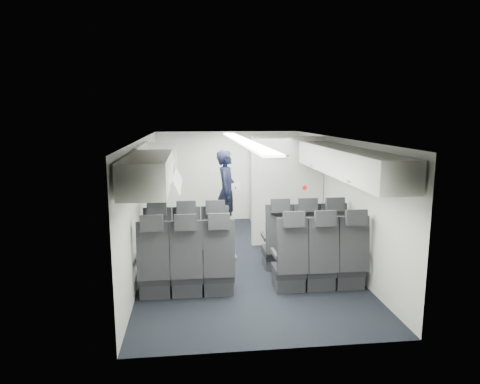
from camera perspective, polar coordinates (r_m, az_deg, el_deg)
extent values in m
cube|color=black|center=(7.73, 0.34, -8.98)|extent=(3.40, 6.00, 0.01)
cube|color=white|center=(7.31, 0.36, 7.17)|extent=(3.40, 6.00, 0.01)
cube|color=silver|center=(10.39, -1.64, 2.14)|extent=(3.40, 0.01, 2.15)
cube|color=silver|center=(4.58, 4.93, -8.50)|extent=(3.40, 0.01, 2.15)
cube|color=silver|center=(7.44, -12.76, -1.38)|extent=(0.01, 6.00, 2.15)
cube|color=silver|center=(7.83, 12.79, -0.80)|extent=(0.01, 6.00, 2.15)
cube|color=white|center=(7.31, 0.36, 6.86)|extent=(0.25, 5.52, 0.03)
cube|color=black|center=(7.19, -10.64, -8.36)|extent=(0.44, 0.46, 0.12)
cube|color=#2D2D33|center=(7.24, -10.60, -9.56)|extent=(0.42, 0.42, 0.22)
cube|color=black|center=(6.85, -10.89, -5.38)|extent=(0.44, 0.20, 0.80)
cube|color=black|center=(6.70, -11.04, -2.20)|extent=(0.30, 0.12, 0.23)
cube|color=#2D2D33|center=(7.10, -12.51, -6.31)|extent=(0.05, 0.40, 0.06)
cube|color=#2D2D33|center=(7.06, -8.94, -6.27)|extent=(0.05, 0.40, 0.06)
cube|color=black|center=(7.17, -7.01, -8.31)|extent=(0.44, 0.46, 0.12)
cube|color=#2D2D33|center=(7.22, -6.99, -9.52)|extent=(0.42, 0.42, 0.22)
cube|color=black|center=(6.83, -7.11, -5.32)|extent=(0.44, 0.20, 0.80)
cube|color=black|center=(6.68, -7.19, -2.13)|extent=(0.30, 0.12, 0.23)
cube|color=#2D2D33|center=(7.06, -8.86, -6.27)|extent=(0.05, 0.40, 0.06)
cube|color=#2D2D33|center=(7.06, -5.27, -6.20)|extent=(0.05, 0.40, 0.06)
cube|color=black|center=(7.18, -3.38, -8.23)|extent=(0.44, 0.46, 0.12)
cube|color=#2D2D33|center=(7.23, -3.37, -9.43)|extent=(0.42, 0.42, 0.22)
cube|color=black|center=(6.84, -3.32, -5.23)|extent=(0.44, 0.20, 0.80)
cube|color=black|center=(6.69, -3.33, -2.05)|extent=(0.30, 0.12, 0.23)
cube|color=#2D2D33|center=(7.06, -5.19, -6.20)|extent=(0.05, 0.40, 0.06)
cube|color=#2D2D33|center=(7.08, -1.60, -6.10)|extent=(0.05, 0.40, 0.06)
cube|color=black|center=(7.30, 4.87, -7.92)|extent=(0.44, 0.46, 0.12)
cube|color=#2D2D33|center=(7.36, 4.85, -9.10)|extent=(0.42, 0.42, 0.22)
cube|color=black|center=(6.97, 5.28, -4.96)|extent=(0.44, 0.20, 0.80)
cube|color=black|center=(6.83, 5.42, -1.83)|extent=(0.30, 0.12, 0.23)
cube|color=#2D2D33|center=(7.15, 3.21, -5.94)|extent=(0.05, 0.40, 0.06)
cube|color=#2D2D33|center=(7.24, 6.66, -5.80)|extent=(0.05, 0.40, 0.06)
cube|color=black|center=(7.40, 8.31, -7.74)|extent=(0.44, 0.46, 0.12)
cube|color=#2D2D33|center=(7.46, 8.28, -8.91)|extent=(0.42, 0.42, 0.22)
cube|color=black|center=(7.07, 8.86, -4.81)|extent=(0.44, 0.20, 0.80)
cube|color=black|center=(6.93, 9.06, -1.72)|extent=(0.30, 0.12, 0.23)
cube|color=#2D2D33|center=(7.24, 6.74, -5.79)|extent=(0.05, 0.40, 0.06)
cube|color=#2D2D33|center=(7.35, 10.10, -5.64)|extent=(0.05, 0.40, 0.06)
cube|color=black|center=(7.53, 11.66, -7.54)|extent=(0.44, 0.46, 0.12)
cube|color=#2D2D33|center=(7.58, 11.61, -8.69)|extent=(0.42, 0.42, 0.22)
cube|color=black|center=(7.20, 12.33, -4.65)|extent=(0.44, 0.20, 0.80)
cube|color=black|center=(7.07, 12.58, -1.62)|extent=(0.30, 0.12, 0.23)
cube|color=#2D2D33|center=(7.36, 10.17, -5.63)|extent=(0.05, 0.40, 0.06)
cube|color=#2D2D33|center=(7.49, 13.41, -5.46)|extent=(0.05, 0.40, 0.06)
cube|color=black|center=(6.34, -11.20, -10.95)|extent=(0.44, 0.46, 0.12)
cube|color=#2D2D33|center=(6.40, -11.15, -12.29)|extent=(0.42, 0.42, 0.22)
cube|color=black|center=(5.99, -11.52, -7.69)|extent=(0.44, 0.20, 0.80)
cube|color=black|center=(5.83, -11.70, -4.10)|extent=(0.30, 0.12, 0.23)
cube|color=#2D2D33|center=(6.24, -13.35, -8.66)|extent=(0.05, 0.40, 0.06)
cube|color=#2D2D33|center=(6.21, -9.27, -8.63)|extent=(0.05, 0.40, 0.06)
cube|color=black|center=(6.32, -7.06, -10.91)|extent=(0.44, 0.46, 0.12)
cube|color=#2D2D33|center=(6.38, -7.03, -12.25)|extent=(0.42, 0.42, 0.22)
cube|color=black|center=(5.97, -7.17, -7.64)|extent=(0.44, 0.20, 0.80)
cube|color=black|center=(5.81, -7.26, -4.03)|extent=(0.30, 0.12, 0.23)
cube|color=#2D2D33|center=(6.21, -9.17, -8.62)|extent=(0.05, 0.40, 0.06)
cube|color=#2D2D33|center=(6.20, -5.06, -8.55)|extent=(0.05, 0.40, 0.06)
cube|color=black|center=(6.33, -2.91, -10.80)|extent=(0.44, 0.46, 0.12)
cube|color=#2D2D33|center=(6.39, -2.90, -12.14)|extent=(0.42, 0.42, 0.22)
cube|color=black|center=(5.98, -2.81, -7.53)|extent=(0.44, 0.20, 0.80)
cube|color=black|center=(5.82, -2.82, -3.93)|extent=(0.30, 0.12, 0.23)
cube|color=#2D2D33|center=(6.20, -4.97, -8.55)|extent=(0.05, 0.40, 0.06)
cube|color=#2D2D33|center=(6.23, -0.87, -8.43)|extent=(0.05, 0.40, 0.06)
cube|color=black|center=(6.48, 6.46, -10.37)|extent=(0.44, 0.46, 0.12)
cube|color=#2D2D33|center=(6.53, 6.44, -11.68)|extent=(0.42, 0.42, 0.22)
cube|color=black|center=(6.13, 7.01, -7.14)|extent=(0.44, 0.20, 0.80)
cube|color=black|center=(5.97, 7.21, -3.62)|extent=(0.30, 0.12, 0.23)
cube|color=#2D2D33|center=(6.31, 4.61, -8.20)|extent=(0.05, 0.40, 0.06)
cube|color=#2D2D33|center=(6.41, 8.51, -7.99)|extent=(0.05, 0.40, 0.06)
cube|color=black|center=(6.59, 10.34, -10.11)|extent=(0.44, 0.46, 0.12)
cube|color=#2D2D33|center=(6.64, 10.30, -11.40)|extent=(0.42, 0.42, 0.22)
cube|color=black|center=(6.25, 11.06, -6.92)|extent=(0.44, 0.20, 0.80)
cube|color=black|center=(6.09, 11.33, -3.46)|extent=(0.30, 0.12, 0.23)
cube|color=#2D2D33|center=(6.41, 8.60, -7.99)|extent=(0.05, 0.40, 0.06)
cube|color=#2D2D33|center=(6.54, 12.36, -7.75)|extent=(0.05, 0.40, 0.06)
cube|color=black|center=(6.73, 14.07, -9.82)|extent=(0.44, 0.46, 0.12)
cube|color=#2D2D33|center=(6.78, 14.01, -11.09)|extent=(0.42, 0.42, 0.22)
cube|color=black|center=(6.39, 14.93, -6.68)|extent=(0.44, 0.20, 0.80)
cube|color=black|center=(6.25, 15.27, -3.29)|extent=(0.30, 0.12, 0.23)
cube|color=#2D2D33|center=(6.54, 12.44, -7.75)|extent=(0.05, 0.40, 0.06)
cube|color=#2D2D33|center=(6.69, 16.04, -7.49)|extent=(0.05, 0.40, 0.06)
cube|color=white|center=(5.32, -12.12, 2.63)|extent=(0.52, 1.80, 0.40)
cylinder|color=slate|center=(5.32, -9.38, 0.99)|extent=(0.04, 0.10, 0.04)
cube|color=#9E9E93|center=(7.07, -10.74, 2.90)|extent=(0.52, 1.70, 0.04)
cube|color=white|center=(7.07, -12.90, 4.45)|extent=(0.06, 1.70, 0.44)
cube|color=white|center=(6.23, -11.33, 3.75)|extent=(0.52, 0.04, 0.40)
cube|color=white|center=(7.87, -10.37, 5.11)|extent=(0.52, 0.04, 0.40)
cube|color=white|center=(7.07, -8.69, 2.06)|extent=(0.21, 1.61, 0.38)
cube|color=white|center=(5.76, 16.82, 3.00)|extent=(0.52, 1.80, 0.40)
cylinder|color=slate|center=(5.69, 14.43, 1.40)|extent=(0.04, 0.10, 0.04)
cube|color=white|center=(7.39, 11.47, 4.75)|extent=(0.52, 1.70, 0.40)
cylinder|color=slate|center=(7.34, 9.57, 3.51)|extent=(0.04, 0.10, 0.04)
cube|color=silver|center=(8.39, 6.35, 0.12)|extent=(1.40, 0.12, 2.13)
cube|color=white|center=(8.19, 5.67, 4.86)|extent=(0.24, 0.01, 0.10)
cube|color=red|center=(8.17, 5.34, 4.86)|extent=(0.13, 0.01, 0.04)
cube|color=red|center=(8.21, 6.37, 4.86)|extent=(0.05, 0.01, 0.03)
cylinder|color=white|center=(8.39, 8.60, 0.58)|extent=(0.11, 0.01, 0.11)
cylinder|color=red|center=(8.38, 8.61, 0.57)|extent=(0.09, 0.01, 0.09)
cube|color=#939399|center=(10.26, 3.79, 1.31)|extent=(0.85, 0.50, 1.90)
cube|color=#3F3F42|center=(10.09, 4.02, -1.45)|extent=(0.80, 0.01, 0.02)
cube|color=#3F3F42|center=(10.00, 4.06, 1.36)|extent=(0.80, 0.01, 0.02)
cube|color=#3F3F42|center=(9.93, 4.10, 4.21)|extent=(0.80, 0.01, 0.02)
cube|color=silver|center=(8.97, -11.32, -0.17)|extent=(0.10, 0.92, 1.86)
cylinder|color=black|center=(8.89, -11.04, 3.01)|extent=(0.03, 0.22, 0.22)
cube|color=gold|center=(9.25, -10.81, 0.48)|extent=(0.02, 0.10, 0.75)
cylinder|color=white|center=(8.18, -12.03, 1.29)|extent=(0.01, 0.11, 0.11)
cylinder|color=red|center=(8.18, -11.96, 1.29)|extent=(0.01, 0.09, 0.09)
imported|color=black|center=(9.22, -1.79, 0.01)|extent=(0.58, 0.75, 1.80)
cube|color=black|center=(6.74, -10.67, 3.61)|extent=(0.38, 0.27, 0.22)
cube|color=white|center=(9.17, -0.59, 0.79)|extent=(0.22, 0.04, 0.15)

